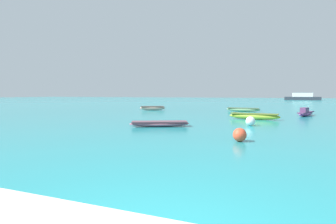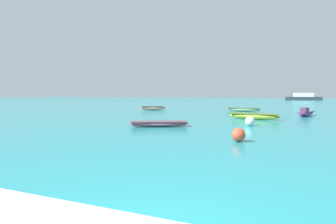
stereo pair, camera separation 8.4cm
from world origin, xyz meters
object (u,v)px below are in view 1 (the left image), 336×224
object	(u,v)px
moored_boat_2	(306,113)
mooring_buoy_0	(240,135)
mooring_buoy_1	(250,121)
moored_boat_1	(243,109)
moored_boat_0	(254,116)
distant_ferry	(302,97)
moored_boat_3	(159,123)
moored_boat_4	(152,108)

from	to	relation	value
moored_boat_2	mooring_buoy_0	bearing A→B (deg)	-173.54
mooring_buoy_0	mooring_buoy_1	distance (m)	5.22
moored_boat_1	mooring_buoy_1	distance (m)	12.19
moored_boat_0	mooring_buoy_0	bearing A→B (deg)	-82.96
moored_boat_1	distant_ferry	distance (m)	57.10
moored_boat_3	mooring_buoy_1	size ratio (longest dim) A/B	6.28
moored_boat_3	mooring_buoy_0	distance (m)	5.53
moored_boat_2	mooring_buoy_1	xyz separation A→B (m)	(-3.75, -8.49, 0.02)
moored_boat_2	moored_boat_4	size ratio (longest dim) A/B	1.21
moored_boat_0	moored_boat_1	world-z (taller)	moored_boat_0
moored_boat_0	moored_boat_4	distance (m)	12.81
moored_boat_4	mooring_buoy_0	size ratio (longest dim) A/B	5.27
mooring_buoy_1	moored_boat_2	bearing A→B (deg)	66.15
moored_boat_4	mooring_buoy_0	xyz separation A→B (m)	(10.84, -15.84, -0.00)
moored_boat_2	distant_ferry	distance (m)	59.88
moored_boat_1	mooring_buoy_0	bearing A→B (deg)	-78.79
moored_boat_1	mooring_buoy_1	bearing A→B (deg)	-76.49
moored_boat_1	mooring_buoy_0	world-z (taller)	mooring_buoy_0
mooring_buoy_1	distant_ferry	distance (m)	68.77
mooring_buoy_1	moored_boat_3	bearing A→B (deg)	-155.26
moored_boat_1	distant_ferry	bearing A→B (deg)	85.08
moored_boat_3	moored_boat_2	bearing A→B (deg)	26.04
moored_boat_2	moored_boat_3	distance (m)	13.56
moored_boat_0	mooring_buoy_1	size ratio (longest dim) A/B	6.62
moored_boat_2	moored_boat_3	size ratio (longest dim) A/B	0.99
moored_boat_1	mooring_buoy_1	world-z (taller)	mooring_buoy_1
moored_boat_3	mooring_buoy_1	distance (m)	5.12
moored_boat_4	mooring_buoy_1	bearing A→B (deg)	-69.03
moored_boat_4	distant_ferry	bearing A→B (deg)	45.44
moored_boat_0	moored_boat_1	xyz separation A→B (m)	(-1.48, 8.22, -0.03)
moored_boat_4	distant_ferry	world-z (taller)	distant_ferry
moored_boat_3	mooring_buoy_1	xyz separation A→B (m)	(4.65, 2.14, 0.10)
moored_boat_1	moored_boat_4	distance (m)	9.52
moored_boat_0	mooring_buoy_0	distance (m)	9.10
moored_boat_1	distant_ferry	world-z (taller)	distant_ferry
moored_boat_1	moored_boat_3	bearing A→B (deg)	-96.04
moored_boat_0	mooring_buoy_1	xyz separation A→B (m)	(0.01, -3.88, 0.02)
moored_boat_0	moored_boat_1	distance (m)	8.35
moored_boat_0	distant_ferry	size ratio (longest dim) A/B	0.38
distant_ferry	mooring_buoy_1	bearing A→B (deg)	-98.18
moored_boat_3	moored_boat_4	bearing A→B (deg)	90.41
moored_boat_2	mooring_buoy_0	world-z (taller)	moored_boat_2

